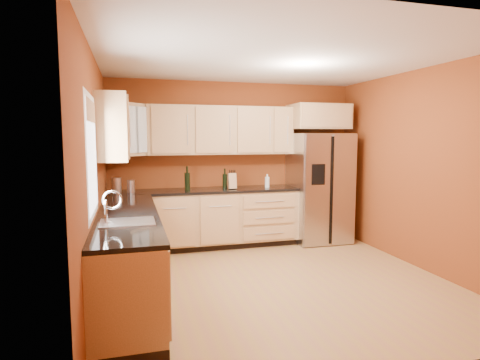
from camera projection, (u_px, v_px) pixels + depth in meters
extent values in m
plane|color=#B08744|center=(277.00, 282.00, 4.79)|extent=(4.00, 4.00, 0.00)
plane|color=silver|center=(279.00, 59.00, 4.51)|extent=(4.00, 4.00, 0.00)
cube|color=brown|center=(234.00, 163.00, 6.56)|extent=(4.00, 0.04, 2.60)
cube|color=brown|center=(382.00, 199.00, 2.73)|extent=(4.00, 0.04, 2.60)
cube|color=brown|center=(95.00, 178.00, 4.12)|extent=(0.04, 4.00, 2.60)
cube|color=brown|center=(423.00, 170.00, 5.18)|extent=(0.04, 4.00, 2.60)
cube|color=#A3854F|center=(205.00, 220.00, 6.22)|extent=(2.90, 0.60, 0.88)
cube|color=#A3854F|center=(128.00, 257.00, 4.29)|extent=(0.60, 2.80, 0.88)
cube|color=black|center=(205.00, 191.00, 6.16)|extent=(2.90, 0.62, 0.04)
cube|color=black|center=(128.00, 215.00, 4.24)|extent=(0.62, 2.80, 0.04)
cube|color=#A3854F|center=(221.00, 130.00, 6.28)|extent=(2.30, 0.33, 0.75)
cube|color=#A3854F|center=(113.00, 128.00, 4.80)|extent=(0.33, 1.35, 0.75)
cube|color=#A3854F|center=(128.00, 130.00, 5.75)|extent=(0.67, 0.67, 0.75)
cube|color=#A3854F|center=(318.00, 117.00, 6.56)|extent=(0.92, 0.60, 0.40)
cube|color=silver|center=(319.00, 188.00, 6.61)|extent=(0.90, 0.75, 1.78)
cube|color=white|center=(92.00, 156.00, 3.62)|extent=(0.03, 0.90, 1.00)
cylinder|color=silver|center=(117.00, 185.00, 5.76)|extent=(0.17, 0.17, 0.22)
cylinder|color=silver|center=(131.00, 186.00, 5.81)|extent=(0.14, 0.14, 0.18)
cube|color=tan|center=(232.00, 181.00, 6.21)|extent=(0.12, 0.11, 0.24)
cylinder|color=silver|center=(267.00, 181.00, 6.38)|extent=(0.07, 0.07, 0.21)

